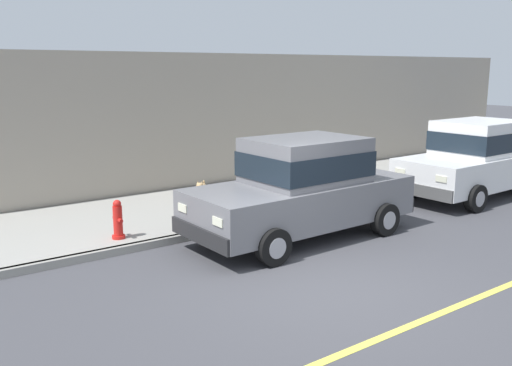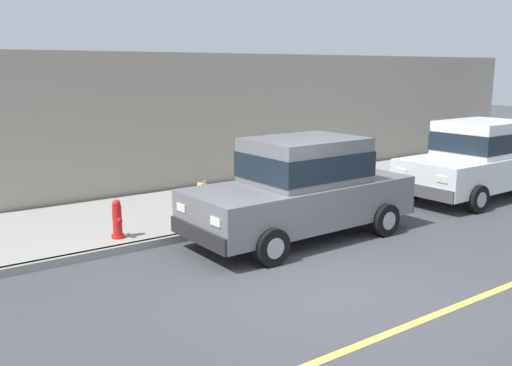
{
  "view_description": "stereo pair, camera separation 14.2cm",
  "coord_description": "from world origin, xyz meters",
  "px_view_note": "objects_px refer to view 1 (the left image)",
  "views": [
    {
      "loc": [
        5.71,
        -5.44,
        3.21
      ],
      "look_at": [
        -3.44,
        1.19,
        0.85
      ],
      "focal_mm": 38.85,
      "sensor_mm": 36.0,
      "label": 1
    },
    {
      "loc": [
        5.79,
        -5.33,
        3.21
      ],
      "look_at": [
        -3.44,
        1.19,
        0.85
      ],
      "focal_mm": 38.85,
      "sensor_mm": 36.0,
      "label": 2
    }
  ],
  "objects_px": {
    "car_grey_sedan": "(302,187)",
    "car_white_sedan": "(477,158)",
    "dog_tan": "(202,188)",
    "fire_hydrant": "(118,221)"
  },
  "relations": [
    {
      "from": "car_white_sedan",
      "to": "dog_tan",
      "type": "height_order",
      "value": "car_white_sedan"
    },
    {
      "from": "car_grey_sedan",
      "to": "car_white_sedan",
      "type": "distance_m",
      "value": 5.81
    },
    {
      "from": "car_grey_sedan",
      "to": "fire_hydrant",
      "type": "distance_m",
      "value": 3.49
    },
    {
      "from": "car_grey_sedan",
      "to": "dog_tan",
      "type": "bearing_deg",
      "value": -175.04
    },
    {
      "from": "car_grey_sedan",
      "to": "car_white_sedan",
      "type": "bearing_deg",
      "value": 90.46
    },
    {
      "from": "car_white_sedan",
      "to": "fire_hydrant",
      "type": "xyz_separation_m",
      "value": [
        -1.51,
        -8.89,
        -0.51
      ]
    },
    {
      "from": "car_grey_sedan",
      "to": "dog_tan",
      "type": "distance_m",
      "value": 3.36
    },
    {
      "from": "car_grey_sedan",
      "to": "dog_tan",
      "type": "xyz_separation_m",
      "value": [
        -3.3,
        -0.29,
        -0.55
      ]
    },
    {
      "from": "car_white_sedan",
      "to": "dog_tan",
      "type": "xyz_separation_m",
      "value": [
        -3.26,
        -6.09,
        -0.55
      ]
    },
    {
      "from": "dog_tan",
      "to": "fire_hydrant",
      "type": "height_order",
      "value": "fire_hydrant"
    }
  ]
}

